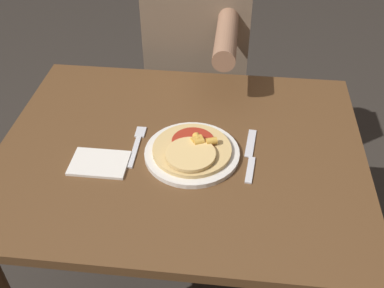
# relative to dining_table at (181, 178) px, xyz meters

# --- Properties ---
(dining_table) EXTENTS (1.02, 0.81, 0.73)m
(dining_table) POSITION_rel_dining_table_xyz_m (0.00, 0.00, 0.00)
(dining_table) COLOR brown
(dining_table) RESTS_ON ground_plane
(plate) EXTENTS (0.26, 0.26, 0.01)m
(plate) POSITION_rel_dining_table_xyz_m (0.03, -0.03, 0.13)
(plate) COLOR silver
(plate) RESTS_ON dining_table
(pizza) EXTENTS (0.22, 0.22, 0.04)m
(pizza) POSITION_rel_dining_table_xyz_m (0.04, -0.03, 0.15)
(pizza) COLOR tan
(pizza) RESTS_ON plate
(fork) EXTENTS (0.03, 0.18, 0.00)m
(fork) POSITION_rel_dining_table_xyz_m (-0.13, 0.00, 0.12)
(fork) COLOR silver
(fork) RESTS_ON dining_table
(knife) EXTENTS (0.03, 0.22, 0.00)m
(knife) POSITION_rel_dining_table_xyz_m (0.19, -0.02, 0.12)
(knife) COLOR silver
(knife) RESTS_ON dining_table
(napkin) EXTENTS (0.15, 0.11, 0.01)m
(napkin) POSITION_rel_dining_table_xyz_m (-0.21, -0.09, 0.13)
(napkin) COLOR silver
(napkin) RESTS_ON dining_table
(person_diner) EXTENTS (0.38, 0.52, 1.21)m
(person_diner) POSITION_rel_dining_table_xyz_m (-0.01, 0.61, 0.09)
(person_diner) COLOR #2D2D38
(person_diner) RESTS_ON ground_plane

